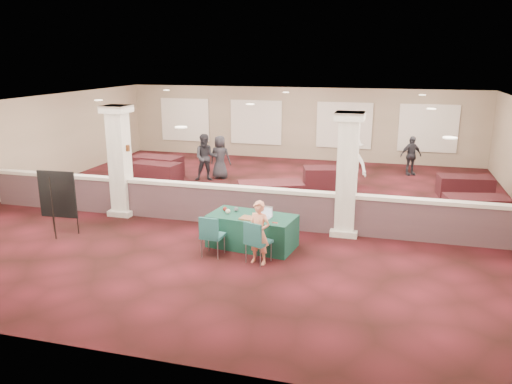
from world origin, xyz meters
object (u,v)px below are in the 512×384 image
(far_table_back_left, at_px, (157,166))
(attendee_a, at_px, (206,158))
(far_table_back_center, at_px, (329,178))
(attendee_b, at_px, (352,164))
(far_table_front_center, at_px, (271,195))
(far_table_front_right, at_px, (476,209))
(far_table_front_left, at_px, (156,172))
(attendee_c, at_px, (411,156))
(attendee_d, at_px, (220,157))
(woman, at_px, (259,233))
(far_table_back_right, at_px, (465,186))
(easel_board, at_px, (58,195))
(conf_chair_main, at_px, (256,239))
(conf_chair_side, at_px, (211,233))
(near_table, at_px, (252,231))

(far_table_back_left, relative_size, attendee_a, 1.09)
(far_table_back_center, relative_size, attendee_b, 0.97)
(far_table_back_left, bearing_deg, far_table_front_center, -28.84)
(far_table_front_right, bearing_deg, far_table_front_left, 170.97)
(far_table_back_center, height_order, attendee_a, attendee_a)
(far_table_back_center, relative_size, attendee_c, 1.17)
(far_table_front_right, xyz_separation_m, attendee_d, (-8.70, 2.89, 0.47))
(woman, relative_size, far_table_back_right, 0.85)
(far_table_back_center, xyz_separation_m, attendee_c, (2.82, 2.80, 0.41))
(attendee_d, bearing_deg, far_table_back_center, 175.66)
(far_table_front_center, bearing_deg, easel_board, -140.35)
(attendee_a, bearing_deg, conf_chair_main, -81.14)
(attendee_a, bearing_deg, attendee_d, 30.15)
(conf_chair_side, height_order, easel_board, easel_board)
(far_table_front_center, xyz_separation_m, far_table_front_right, (5.94, 0.31, -0.05))
(far_table_back_right, relative_size, attendee_d, 1.04)
(far_table_front_left, height_order, far_table_back_left, far_table_back_left)
(conf_chair_main, relative_size, attendee_d, 0.60)
(far_table_front_right, height_order, attendee_d, attendee_d)
(far_table_back_left, distance_m, attendee_c, 9.94)
(woman, bearing_deg, near_table, 126.91)
(near_table, relative_size, easel_board, 1.20)
(easel_board, height_order, attendee_c, easel_board)
(far_table_back_left, bearing_deg, woman, -49.86)
(easel_board, bearing_deg, far_table_front_center, 36.12)
(woman, bearing_deg, far_table_back_right, 66.84)
(near_table, relative_size, far_table_back_right, 1.22)
(far_table_back_center, bearing_deg, attendee_a, -177.81)
(easel_board, bearing_deg, woman, -7.41)
(far_table_front_right, relative_size, attendee_d, 1.06)
(far_table_back_right, bearing_deg, conf_chair_main, -126.15)
(far_table_back_right, distance_m, attendee_a, 9.12)
(conf_chair_side, bearing_deg, far_table_front_left, 129.01)
(far_table_back_right, bearing_deg, far_table_back_center, 180.00)
(far_table_front_left, distance_m, attendee_d, 2.46)
(near_table, relative_size, far_table_back_left, 1.08)
(far_table_back_right, relative_size, attendee_c, 1.11)
(easel_board, bearing_deg, attendee_a, 73.44)
(attendee_c, bearing_deg, attendee_a, 171.74)
(easel_board, xyz_separation_m, far_table_front_center, (4.68, 3.88, -0.70))
(easel_board, distance_m, attendee_c, 13.11)
(woman, distance_m, far_table_front_left, 8.44)
(far_table_front_left, xyz_separation_m, far_table_back_left, (-0.40, 0.88, 0.03))
(conf_chair_side, relative_size, attendee_c, 0.64)
(far_table_front_right, distance_m, attendee_b, 4.45)
(far_table_front_center, xyz_separation_m, far_table_back_right, (5.94, 2.90, -0.05))
(far_table_front_center, height_order, attendee_b, attendee_b)
(conf_chair_main, bearing_deg, far_table_front_left, 153.05)
(near_table, distance_m, far_table_back_left, 8.36)
(conf_chair_main, height_order, attendee_c, attendee_c)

